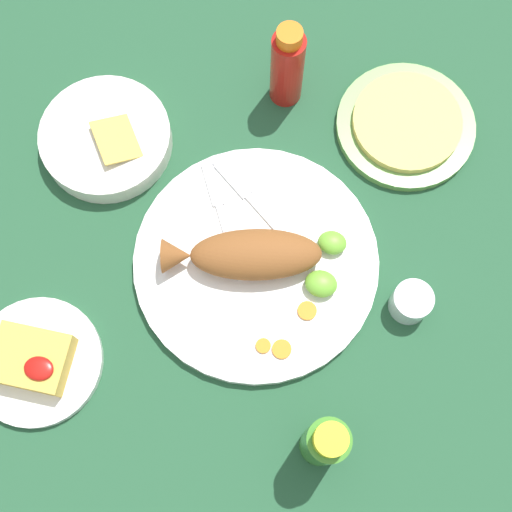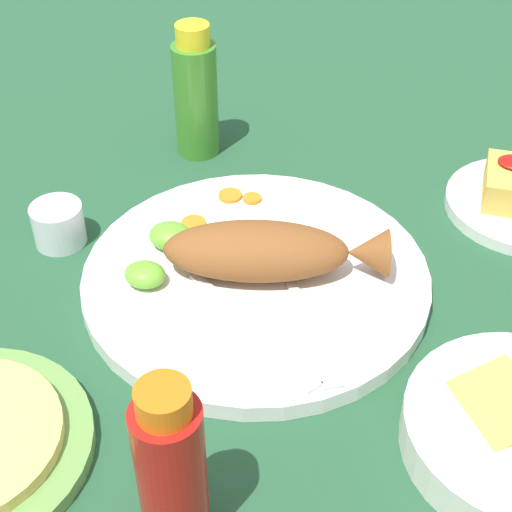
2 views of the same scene
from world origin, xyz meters
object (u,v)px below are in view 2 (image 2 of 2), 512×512
main_plate (256,278)px  fried_fish (269,251)px  hot_sauce_bottle_green (196,95)px  fork_far (258,335)px  salt_cup (59,227)px  hot_sauce_bottle_red (171,471)px  fork_near (308,324)px

main_plate → fried_fish: 0.04m
main_plate → hot_sauce_bottle_green: bearing=-59.4°
main_plate → fork_far: size_ratio=2.24×
fork_far → hot_sauce_bottle_green: size_ratio=0.93×
salt_cup → main_plate: bearing=176.0°
fork_far → salt_cup: size_ratio=2.79×
hot_sauce_bottle_red → hot_sauce_bottle_green: size_ratio=0.96×
fork_near → hot_sauce_bottle_green: 0.35m
main_plate → fork_near: 0.09m
fork_far → fried_fish: bearing=136.2°
fried_fish → hot_sauce_bottle_red: 0.28m
fork_near → salt_cup: 0.30m
main_plate → fried_fish: fried_fish is taller
hot_sauce_bottle_red → fork_far: bearing=-93.3°
main_plate → hot_sauce_bottle_red: 0.29m
fork_near → salt_cup: (0.29, -0.08, -0.00)m
fried_fish → hot_sauce_bottle_red: bearing=77.2°
fork_near → salt_cup: size_ratio=3.08×
main_plate → fork_far: bearing=106.0°
fried_fish → fork_near: 0.09m
fried_fish → fork_near: (-0.05, 0.06, -0.02)m
fried_fish → hot_sauce_bottle_red: (-0.00, 0.28, 0.03)m
main_plate → fried_fish: (-0.01, -0.00, 0.04)m
fork_far → hot_sauce_bottle_green: bearing=155.0°
fork_far → main_plate: bearing=144.1°
fried_fish → salt_cup: 0.23m
salt_cup → fried_fish: bearing=176.9°
fork_near → hot_sauce_bottle_red: 0.23m
fork_near → hot_sauce_bottle_green: (0.20, -0.29, 0.06)m
fried_fish → fork_near: bearing=116.7°
fried_fish → salt_cup: bearing=-16.2°
fork_near → salt_cup: bearing=-132.9°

